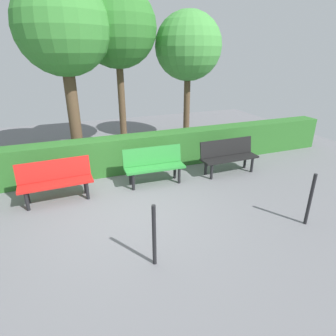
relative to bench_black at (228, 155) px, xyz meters
The scene contains 10 objects.
ground_plane 3.11m from the bench_black, 14.51° to the left, with size 16.00×16.00×0.00m, color slate.
bench_black is the anchor object (origin of this frame).
bench_green 1.98m from the bench_black, ahead, with size 1.43×0.51×0.86m.
bench_red 4.15m from the bench_black, ahead, with size 1.48×0.51×0.86m.
hedge_row 2.28m from the bench_black, 27.45° to the right, with size 11.52×0.54×0.93m, color #2D6B28.
tree_near 3.82m from the bench_black, 92.15° to the right, with size 2.06×2.06×4.09m.
tree_mid 4.71m from the bench_black, 55.40° to the right, with size 2.23×2.23×4.66m.
tree_far 5.19m from the bench_black, 34.48° to the right, with size 2.37×2.37×4.67m.
railing_post_near 2.57m from the bench_black, 91.42° to the left, with size 0.06×0.06×1.00m, color black.
railing_post_mid 3.84m from the bench_black, 41.96° to the left, with size 0.06×0.06×1.00m, color black.
Camera 1 is at (0.90, 4.99, 2.96)m, focal length 30.12 mm.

